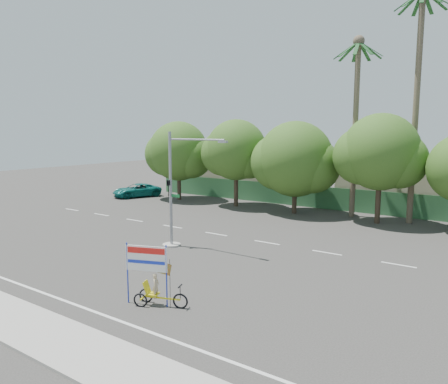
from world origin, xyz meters
The scene contains 14 objects.
ground centered at (0.00, 0.00, 0.00)m, with size 120.00×120.00×0.00m, color #33302D.
sidewalk_near centered at (0.00, -7.50, 0.06)m, with size 50.00×2.40×0.12m, color gray.
fence centered at (0.00, 21.50, 1.00)m, with size 38.00×0.08×2.00m, color #336B3D.
building_left centered at (-10.00, 26.00, 2.00)m, with size 12.00×8.00×4.00m, color #BDB097.
building_right centered at (8.00, 26.00, 1.80)m, with size 14.00×8.00×3.60m, color #BDB097.
tree_far_left centered at (-14.05, 18.00, 4.76)m, with size 7.14×6.00×7.96m.
tree_left centered at (-7.05, 18.00, 5.06)m, with size 6.66×5.60×8.07m.
tree_center centered at (-1.05, 18.00, 4.47)m, with size 7.62×6.40×7.85m.
tree_right centered at (5.95, 18.00, 5.24)m, with size 6.90×5.80×8.36m.
palm_tall centered at (8.00, 19.50, 10.46)m, with size 3.73×3.79×17.45m.
palm_short centered at (3.50, 19.50, 8.86)m, with size 3.73×3.79×14.45m.
traffic_signal centered at (-2.20, 3.98, 2.92)m, with size 4.72×1.10×7.00m.
trike_billboard centered at (3.13, -3.38, 1.05)m, with size 2.50×1.17×2.60m.
pickup_truck centered at (-18.84, 16.70, 0.70)m, with size 2.33×5.05×1.40m, color #0E645D.
Camera 1 is at (15.27, -15.62, 7.10)m, focal length 35.00 mm.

